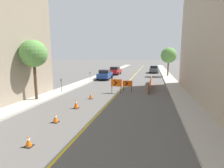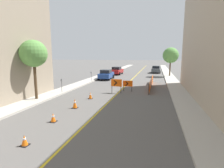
# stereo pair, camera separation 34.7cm
# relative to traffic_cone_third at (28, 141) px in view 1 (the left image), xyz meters

# --- Properties ---
(lane_stripe) EXTENTS (0.12, 73.58, 0.01)m
(lane_stripe) POSITION_rel_traffic_cone_third_xyz_m (1.65, 27.17, -0.24)
(lane_stripe) COLOR gold
(lane_stripe) RESTS_ON ground_plane
(sidewalk_left) EXTENTS (1.83, 73.58, 0.16)m
(sidewalk_left) POSITION_rel_traffic_cone_third_xyz_m (-4.50, 27.17, -0.16)
(sidewalk_left) COLOR #ADA89E
(sidewalk_left) RESTS_ON ground_plane
(sidewalk_right) EXTENTS (1.83, 73.58, 0.16)m
(sidewalk_right) POSITION_rel_traffic_cone_third_xyz_m (7.80, 27.17, -0.16)
(sidewalk_right) COLOR #ADA89E
(sidewalk_right) RESTS_ON ground_plane
(traffic_cone_third) EXTENTS (0.33, 0.33, 0.49)m
(traffic_cone_third) POSITION_rel_traffic_cone_third_xyz_m (0.00, 0.00, 0.00)
(traffic_cone_third) COLOR black
(traffic_cone_third) RESTS_ON ground_plane
(traffic_cone_fourth) EXTENTS (0.37, 0.37, 0.54)m
(traffic_cone_fourth) POSITION_rel_traffic_cone_third_xyz_m (-0.36, 2.75, 0.02)
(traffic_cone_fourth) COLOR black
(traffic_cone_fourth) RESTS_ON ground_plane
(traffic_cone_fifth) EXTENTS (0.40, 0.40, 0.71)m
(traffic_cone_fifth) POSITION_rel_traffic_cone_third_xyz_m (-0.34, 5.57, 0.11)
(traffic_cone_fifth) COLOR black
(traffic_cone_fifth) RESTS_ON ground_plane
(traffic_cone_farthest) EXTENTS (0.37, 0.37, 0.62)m
(traffic_cone_farthest) POSITION_rel_traffic_cone_third_xyz_m (-0.27, 8.54, 0.06)
(traffic_cone_farthest) COLOR black
(traffic_cone_farthest) RESTS_ON ground_plane
(arrow_barricade_primary) EXTENTS (1.13, 0.10, 1.45)m
(arrow_barricade_primary) POSITION_rel_traffic_cone_third_xyz_m (1.49, 11.48, 0.78)
(arrow_barricade_primary) COLOR #EF560C
(arrow_barricade_primary) RESTS_ON ground_plane
(arrow_barricade_secondary) EXTENTS (1.04, 0.16, 1.18)m
(arrow_barricade_secondary) POSITION_rel_traffic_cone_third_xyz_m (2.50, 12.58, 0.58)
(arrow_barricade_secondary) COLOR #EF560C
(arrow_barricade_secondary) RESTS_ON ground_plane
(safety_mesh_fence) EXTENTS (0.28, 8.77, 1.11)m
(safety_mesh_fence) POSITION_rel_traffic_cone_third_xyz_m (4.90, 15.74, 0.31)
(safety_mesh_fence) COLOR #EF560C
(safety_mesh_fence) RESTS_ON ground_plane
(parked_car_curb_near) EXTENTS (2.01, 4.38, 1.59)m
(parked_car_curb_near) POSITION_rel_traffic_cone_third_xyz_m (-2.48, 21.46, 0.56)
(parked_car_curb_near) COLOR navy
(parked_car_curb_near) RESTS_ON ground_plane
(parked_car_curb_mid) EXTENTS (2.02, 4.39, 1.59)m
(parked_car_curb_mid) POSITION_rel_traffic_cone_third_xyz_m (-2.38, 28.93, 0.56)
(parked_car_curb_mid) COLOR maroon
(parked_car_curb_mid) RESTS_ON ground_plane
(parked_car_curb_far) EXTENTS (1.95, 4.36, 1.59)m
(parked_car_curb_far) POSITION_rel_traffic_cone_third_xyz_m (5.40, 34.26, 0.56)
(parked_car_curb_far) COLOR #474C51
(parked_car_curb_far) RESTS_ON ground_plane
(parking_meter_near_curb) EXTENTS (0.12, 0.11, 1.41)m
(parking_meter_near_curb) POSITION_rel_traffic_cone_third_xyz_m (-3.93, 9.94, 0.91)
(parking_meter_near_curb) COLOR #4C4C51
(parking_meter_near_curb) RESTS_ON sidewalk_left
(parking_meter_far_curb) EXTENTS (0.12, 0.11, 1.36)m
(parking_meter_far_curb) POSITION_rel_traffic_cone_third_xyz_m (-3.93, 18.39, 0.87)
(parking_meter_far_curb) COLOR #4C4C51
(parking_meter_far_curb) RESTS_ON sidewalk_left
(street_tree_left_near) EXTENTS (2.26, 2.26, 5.01)m
(street_tree_left_near) POSITION_rel_traffic_cone_third_xyz_m (-4.59, 6.82, 3.76)
(street_tree_left_near) COLOR #4C3823
(street_tree_left_near) RESTS_ON sidewalk_left
(street_tree_right_near) EXTENTS (2.83, 2.83, 5.16)m
(street_tree_right_near) POSITION_rel_traffic_cone_third_xyz_m (7.89, 27.90, 3.64)
(street_tree_right_near) COLOR #4C3823
(street_tree_right_near) RESTS_ON sidewalk_right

